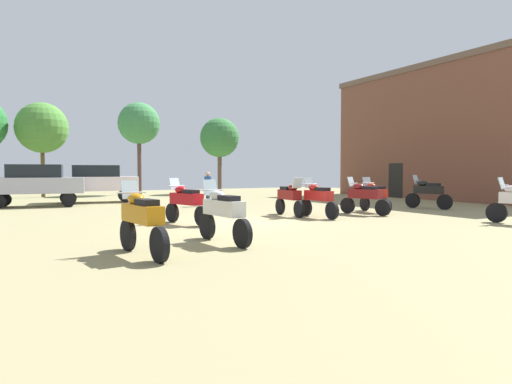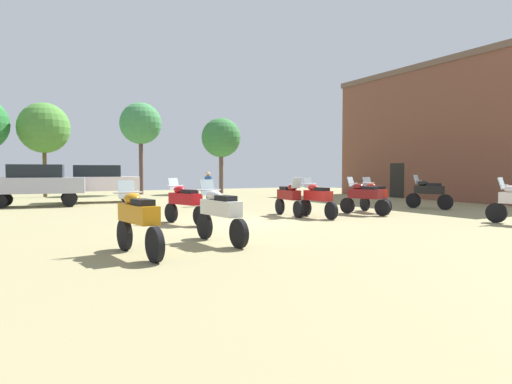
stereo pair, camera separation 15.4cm
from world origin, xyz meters
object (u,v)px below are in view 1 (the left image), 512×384
tree_6 (220,138)px  car_3 (36,182)px  tree_3 (42,128)px  motorcycle_2 (290,197)px  motorcycle_4 (142,219)px  car_1 (96,181)px  tree_5 (139,124)px  motorcycle_1 (186,202)px  person_1 (208,186)px  motorcycle_6 (318,198)px  motorcycle_7 (375,195)px  motorcycle_5 (223,212)px  brick_building (454,133)px  motorcycle_9 (428,192)px  motorcycle_8 (364,196)px

tree_6 → car_3: bearing=-149.3°
tree_3 → motorcycle_2: bearing=-67.8°
motorcycle_4 → car_1: car_1 is taller
tree_3 → tree_5: tree_5 is taller
motorcycle_1 → car_3: (-3.85, 10.17, 0.45)m
person_1 → motorcycle_6: bearing=53.0°
motorcycle_6 → motorcycle_7: motorcycle_6 is taller
motorcycle_1 → motorcycle_7: 8.33m
car_3 → car_1: bearing=-52.0°
car_1 → motorcycle_4: bearing=-177.4°
motorcycle_4 → motorcycle_5: (2.10, 0.72, -0.01)m
brick_building → motorcycle_9: brick_building is taller
motorcycle_6 → motorcycle_9: bearing=5.6°
motorcycle_9 → tree_6: bearing=82.1°
brick_building → person_1: brick_building is taller
car_3 → tree_6: 15.28m
car_3 → person_1: bearing=-107.1°
person_1 → tree_6: size_ratio=0.29×
motorcycle_5 → tree_6: size_ratio=0.41×
motorcycle_8 → motorcycle_9: motorcycle_9 is taller
motorcycle_9 → person_1: person_1 is taller
motorcycle_2 → motorcycle_5: bearing=48.6°
motorcycle_2 → tree_3: size_ratio=0.35×
brick_building → motorcycle_4: bearing=-155.1°
motorcycle_2 → tree_6: 18.12m
tree_6 → motorcycle_5: bearing=-113.6°
tree_5 → motorcycle_7: bearing=-75.0°
motorcycle_5 → car_3: size_ratio=0.51×
motorcycle_6 → tree_5: 19.97m
person_1 → tree_3: tree_3 is taller
motorcycle_4 → person_1: (6.11, 11.44, 0.22)m
brick_building → motorcycle_4: (-22.21, -10.32, -3.29)m
tree_6 → tree_5: bearing=167.4°
car_1 → tree_5: size_ratio=0.69×
motorcycle_4 → motorcycle_8: size_ratio=1.08×
motorcycle_1 → car_3: car_3 is taller
motorcycle_2 → tree_5: tree_5 is taller
brick_building → motorcycle_5: bearing=-154.5°
motorcycle_5 → tree_3: size_ratio=0.38×
brick_building → motorcycle_5: brick_building is taller
car_3 → person_1: size_ratio=2.74×
tree_5 → car_3: bearing=-128.7°
motorcycle_4 → tree_3: (-0.41, 23.52, 3.71)m
tree_3 → motorcycle_4: bearing=-89.0°
tree_5 → tree_6: size_ratio=1.16×
motorcycle_5 → tree_5: size_ratio=0.35×
car_1 → tree_6: (9.86, 5.93, 2.99)m
car_1 → tree_5: 9.17m
motorcycle_5 → car_3: 14.62m
motorcycle_4 → tree_5: tree_5 is taller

